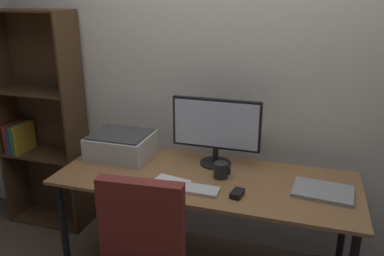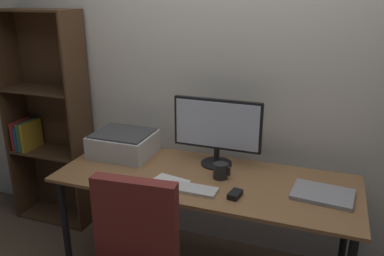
# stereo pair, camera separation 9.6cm
# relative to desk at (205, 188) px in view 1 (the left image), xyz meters

# --- Properties ---
(back_wall) EXTENTS (6.40, 0.10, 2.60)m
(back_wall) POSITION_rel_desk_xyz_m (0.00, 0.51, 0.64)
(back_wall) COLOR silver
(back_wall) RESTS_ON ground
(desk) EXTENTS (1.80, 0.69, 0.74)m
(desk) POSITION_rel_desk_xyz_m (0.00, 0.00, 0.00)
(desk) COLOR olive
(desk) RESTS_ON ground
(monitor) EXTENTS (0.56, 0.20, 0.44)m
(monitor) POSITION_rel_desk_xyz_m (0.01, 0.20, 0.33)
(monitor) COLOR black
(monitor) RESTS_ON desk
(keyboard) EXTENTS (0.29, 0.11, 0.02)m
(keyboard) POSITION_rel_desk_xyz_m (-0.02, -0.18, 0.09)
(keyboard) COLOR silver
(keyboard) RESTS_ON desk
(mouse) EXTENTS (0.07, 0.10, 0.03)m
(mouse) POSITION_rel_desk_xyz_m (0.23, -0.17, 0.09)
(mouse) COLOR black
(mouse) RESTS_ON desk
(coffee_mug) EXTENTS (0.10, 0.09, 0.09)m
(coffee_mug) POSITION_rel_desk_xyz_m (0.09, 0.02, 0.13)
(coffee_mug) COLOR black
(coffee_mug) RESTS_ON desk
(laptop) EXTENTS (0.34, 0.26, 0.02)m
(laptop) POSITION_rel_desk_xyz_m (0.68, 0.00, 0.09)
(laptop) COLOR #99999E
(laptop) RESTS_ON desk
(printer) EXTENTS (0.40, 0.34, 0.16)m
(printer) POSITION_rel_desk_xyz_m (-0.63, 0.14, 0.16)
(printer) COLOR silver
(printer) RESTS_ON desk
(paper_sheet) EXTENTS (0.26, 0.33, 0.00)m
(paper_sheet) POSITION_rel_desk_xyz_m (-0.19, -0.20, 0.08)
(paper_sheet) COLOR white
(paper_sheet) RESTS_ON desk
(bookshelf) EXTENTS (0.64, 0.28, 1.68)m
(bookshelf) POSITION_rel_desk_xyz_m (-1.42, 0.34, 0.16)
(bookshelf) COLOR #4C331E
(bookshelf) RESTS_ON ground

